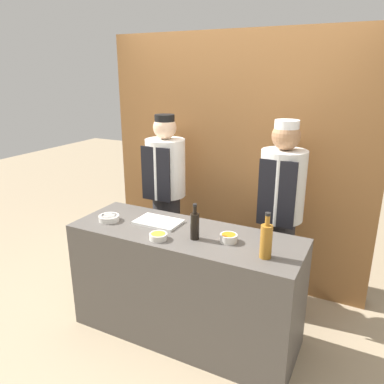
{
  "coord_description": "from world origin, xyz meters",
  "views": [
    {
      "loc": [
        1.22,
        -2.27,
        2.05
      ],
      "look_at": [
        0.0,
        0.13,
        1.18
      ],
      "focal_mm": 35.0,
      "sensor_mm": 36.0,
      "label": 1
    }
  ],
  "objects_px": {
    "bottle_soy": "(195,225)",
    "chef_right": "(280,213)",
    "sauce_bowl_orange": "(229,238)",
    "cutting_board": "(158,222)",
    "sauce_bowl_white": "(109,218)",
    "sauce_bowl_yellow": "(158,236)",
    "bottle_amber": "(266,240)",
    "chef_left": "(166,195)"
  },
  "relations": [
    {
      "from": "sauce_bowl_orange",
      "to": "chef_right",
      "type": "distance_m",
      "value": 0.7
    },
    {
      "from": "bottle_soy",
      "to": "chef_right",
      "type": "bearing_deg",
      "value": 59.53
    },
    {
      "from": "sauce_bowl_orange",
      "to": "cutting_board",
      "type": "height_order",
      "value": "sauce_bowl_orange"
    },
    {
      "from": "sauce_bowl_white",
      "to": "sauce_bowl_orange",
      "type": "bearing_deg",
      "value": 4.09
    },
    {
      "from": "chef_left",
      "to": "cutting_board",
      "type": "bearing_deg",
      "value": -64.59
    },
    {
      "from": "bottle_soy",
      "to": "sauce_bowl_yellow",
      "type": "bearing_deg",
      "value": -150.7
    },
    {
      "from": "cutting_board",
      "to": "chef_right",
      "type": "distance_m",
      "value": 1.02
    },
    {
      "from": "sauce_bowl_yellow",
      "to": "cutting_board",
      "type": "relative_size",
      "value": 0.36
    },
    {
      "from": "sauce_bowl_white",
      "to": "sauce_bowl_yellow",
      "type": "relative_size",
      "value": 1.27
    },
    {
      "from": "chef_left",
      "to": "bottle_amber",
      "type": "bearing_deg",
      "value": -32.81
    },
    {
      "from": "sauce_bowl_yellow",
      "to": "bottle_amber",
      "type": "relative_size",
      "value": 0.42
    },
    {
      "from": "cutting_board",
      "to": "bottle_soy",
      "type": "relative_size",
      "value": 1.34
    },
    {
      "from": "bottle_soy",
      "to": "cutting_board",
      "type": "bearing_deg",
      "value": 161.39
    },
    {
      "from": "bottle_soy",
      "to": "sauce_bowl_white",
      "type": "bearing_deg",
      "value": -179.4
    },
    {
      "from": "sauce_bowl_orange",
      "to": "chef_right",
      "type": "xyz_separation_m",
      "value": [
        0.2,
        0.67,
        -0.01
      ]
    },
    {
      "from": "sauce_bowl_white",
      "to": "sauce_bowl_yellow",
      "type": "distance_m",
      "value": 0.55
    },
    {
      "from": "bottle_amber",
      "to": "bottle_soy",
      "type": "bearing_deg",
      "value": 175.03
    },
    {
      "from": "sauce_bowl_yellow",
      "to": "chef_right",
      "type": "bearing_deg",
      "value": 52.56
    },
    {
      "from": "sauce_bowl_white",
      "to": "cutting_board",
      "type": "xyz_separation_m",
      "value": [
        0.38,
        0.14,
        -0.02
      ]
    },
    {
      "from": "sauce_bowl_white",
      "to": "bottle_amber",
      "type": "distance_m",
      "value": 1.31
    },
    {
      "from": "sauce_bowl_orange",
      "to": "chef_left",
      "type": "height_order",
      "value": "chef_left"
    },
    {
      "from": "bottle_soy",
      "to": "chef_right",
      "type": "height_order",
      "value": "chef_right"
    },
    {
      "from": "sauce_bowl_orange",
      "to": "bottle_soy",
      "type": "distance_m",
      "value": 0.25
    },
    {
      "from": "sauce_bowl_yellow",
      "to": "cutting_board",
      "type": "distance_m",
      "value": 0.31
    },
    {
      "from": "sauce_bowl_yellow",
      "to": "cutting_board",
      "type": "bearing_deg",
      "value": 122.03
    },
    {
      "from": "sauce_bowl_yellow",
      "to": "bottle_soy",
      "type": "distance_m",
      "value": 0.27
    },
    {
      "from": "bottle_amber",
      "to": "chef_left",
      "type": "bearing_deg",
      "value": 147.19
    },
    {
      "from": "sauce_bowl_yellow",
      "to": "chef_left",
      "type": "height_order",
      "value": "chef_left"
    },
    {
      "from": "sauce_bowl_yellow",
      "to": "bottle_amber",
      "type": "distance_m",
      "value": 0.77
    },
    {
      "from": "sauce_bowl_yellow",
      "to": "bottle_soy",
      "type": "xyz_separation_m",
      "value": [
        0.23,
        0.13,
        0.08
      ]
    },
    {
      "from": "sauce_bowl_yellow",
      "to": "cutting_board",
      "type": "height_order",
      "value": "sauce_bowl_yellow"
    },
    {
      "from": "bottle_soy",
      "to": "chef_left",
      "type": "height_order",
      "value": "chef_left"
    },
    {
      "from": "sauce_bowl_white",
      "to": "chef_left",
      "type": "height_order",
      "value": "chef_left"
    },
    {
      "from": "sauce_bowl_white",
      "to": "chef_right",
      "type": "relative_size",
      "value": 0.1
    },
    {
      "from": "sauce_bowl_white",
      "to": "chef_left",
      "type": "xyz_separation_m",
      "value": [
        0.09,
        0.74,
        -0.02
      ]
    },
    {
      "from": "chef_right",
      "to": "chef_left",
      "type": "bearing_deg",
      "value": 179.99
    },
    {
      "from": "chef_left",
      "to": "sauce_bowl_orange",
      "type": "bearing_deg",
      "value": -36.3
    },
    {
      "from": "sauce_bowl_white",
      "to": "chef_left",
      "type": "bearing_deg",
      "value": 82.81
    },
    {
      "from": "cutting_board",
      "to": "bottle_soy",
      "type": "bearing_deg",
      "value": -18.61
    },
    {
      "from": "sauce_bowl_orange",
      "to": "cutting_board",
      "type": "bearing_deg",
      "value": 173.84
    },
    {
      "from": "sauce_bowl_orange",
      "to": "chef_left",
      "type": "distance_m",
      "value": 1.13
    },
    {
      "from": "sauce_bowl_white",
      "to": "chef_right",
      "type": "distance_m",
      "value": 1.41
    }
  ]
}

